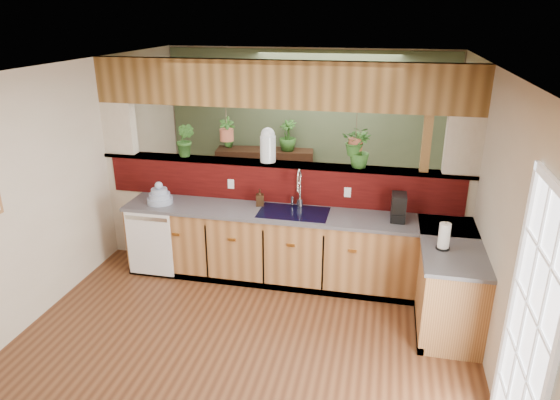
% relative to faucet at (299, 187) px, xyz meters
% --- Properties ---
extents(ground, '(4.60, 7.00, 0.01)m').
position_rel_faucet_xyz_m(ground, '(-0.29, -1.13, -1.17)').
color(ground, '#55301A').
rests_on(ground, ground).
extents(ceiling, '(4.60, 7.00, 0.01)m').
position_rel_faucet_xyz_m(ceiling, '(-0.29, -1.13, 1.43)').
color(ceiling, brown).
rests_on(ceiling, ground).
extents(wall_back, '(4.60, 0.02, 2.60)m').
position_rel_faucet_xyz_m(wall_back, '(-0.29, 2.37, 0.13)').
color(wall_back, beige).
rests_on(wall_back, ground).
extents(wall_left, '(0.02, 7.00, 2.60)m').
position_rel_faucet_xyz_m(wall_left, '(-2.59, -1.13, 0.13)').
color(wall_left, beige).
rests_on(wall_left, ground).
extents(wall_right, '(0.02, 7.00, 2.60)m').
position_rel_faucet_xyz_m(wall_right, '(2.01, -1.13, 0.13)').
color(wall_right, beige).
rests_on(wall_right, ground).
extents(pass_through_partition, '(4.60, 0.21, 2.60)m').
position_rel_faucet_xyz_m(pass_through_partition, '(-0.26, 0.22, 0.02)').
color(pass_through_partition, beige).
rests_on(pass_through_partition, ground).
extents(pass_through_ledge, '(4.60, 0.21, 0.04)m').
position_rel_faucet_xyz_m(pass_through_ledge, '(-0.29, 0.22, 0.20)').
color(pass_through_ledge, brown).
rests_on(pass_through_ledge, ground).
extents(header_beam, '(4.60, 0.15, 0.55)m').
position_rel_faucet_xyz_m(header_beam, '(-0.29, 0.22, 1.16)').
color(header_beam, brown).
rests_on(header_beam, ground).
extents(sage_backwall, '(4.55, 0.02, 2.55)m').
position_rel_faucet_xyz_m(sage_backwall, '(-0.29, 2.35, 0.13)').
color(sage_backwall, '#4D5D40').
rests_on(sage_backwall, ground).
extents(countertop, '(4.14, 1.52, 0.90)m').
position_rel_faucet_xyz_m(countertop, '(0.55, -0.26, -0.72)').
color(countertop, brown).
rests_on(countertop, ground).
extents(dishwasher, '(0.58, 0.03, 0.82)m').
position_rel_faucet_xyz_m(dishwasher, '(-1.77, -0.47, -0.71)').
color(dishwasher, white).
rests_on(dishwasher, ground).
extents(navy_sink, '(0.82, 0.50, 0.18)m').
position_rel_faucet_xyz_m(navy_sink, '(-0.04, -0.15, -0.35)').
color(navy_sink, black).
rests_on(navy_sink, countertop).
extents(french_door, '(0.06, 1.02, 2.16)m').
position_rel_faucet_xyz_m(french_door, '(1.98, -2.43, -0.12)').
color(french_door, white).
rests_on(french_door, ground).
extents(faucet, '(0.22, 0.22, 0.50)m').
position_rel_faucet_xyz_m(faucet, '(0.00, 0.00, 0.00)').
color(faucet, '#B7B7B2').
rests_on(faucet, countertop).
extents(dish_stack, '(0.32, 0.32, 0.28)m').
position_rel_faucet_xyz_m(dish_stack, '(-1.70, -0.19, -0.18)').
color(dish_stack, '#92A0BC').
rests_on(dish_stack, countertop).
extents(soap_dispenser, '(0.12, 0.12, 0.21)m').
position_rel_faucet_xyz_m(soap_dispenser, '(-0.48, -0.02, -0.16)').
color(soap_dispenser, '#3C2715').
rests_on(soap_dispenser, countertop).
extents(coffee_maker, '(0.16, 0.27, 0.30)m').
position_rel_faucet_xyz_m(coffee_maker, '(1.16, -0.12, -0.13)').
color(coffee_maker, black).
rests_on(coffee_maker, countertop).
extents(paper_towel, '(0.14, 0.14, 0.29)m').
position_rel_faucet_xyz_m(paper_towel, '(1.60, -0.78, -0.13)').
color(paper_towel, black).
rests_on(paper_towel, countertop).
extents(glass_jar, '(0.19, 0.19, 0.42)m').
position_rel_faucet_xyz_m(glass_jar, '(-0.43, 0.22, 0.44)').
color(glass_jar, silver).
rests_on(glass_jar, pass_through_ledge).
extents(ledge_plant_left, '(0.26, 0.23, 0.43)m').
position_rel_faucet_xyz_m(ledge_plant_left, '(-1.49, 0.22, 0.44)').
color(ledge_plant_left, '#27551D').
rests_on(ledge_plant_left, pass_through_ledge).
extents(ledge_plant_right, '(0.31, 0.31, 0.42)m').
position_rel_faucet_xyz_m(ledge_plant_right, '(0.67, 0.22, 0.43)').
color(ledge_plant_right, '#27551D').
rests_on(ledge_plant_right, pass_through_ledge).
extents(hanging_plant_a, '(0.19, 0.17, 0.47)m').
position_rel_faucet_xyz_m(hanging_plant_a, '(-0.95, 0.22, 0.68)').
color(hanging_plant_a, brown).
rests_on(hanging_plant_a, header_beam).
extents(hanging_plant_b, '(0.34, 0.30, 0.46)m').
position_rel_faucet_xyz_m(hanging_plant_b, '(0.62, 0.22, 0.69)').
color(hanging_plant_b, brown).
rests_on(hanging_plant_b, header_beam).
extents(shelving_console, '(1.61, 0.63, 1.04)m').
position_rel_faucet_xyz_m(shelving_console, '(-0.94, 2.12, -0.67)').
color(shelving_console, black).
rests_on(shelving_console, ground).
extents(shelf_plant_a, '(0.24, 0.18, 0.42)m').
position_rel_faucet_xyz_m(shelf_plant_a, '(-1.55, 2.12, 0.07)').
color(shelf_plant_a, '#27551D').
rests_on(shelf_plant_a, shelving_console).
extents(shelf_plant_b, '(0.35, 0.35, 0.49)m').
position_rel_faucet_xyz_m(shelf_plant_b, '(-0.56, 2.12, 0.10)').
color(shelf_plant_b, '#27551D').
rests_on(shelf_plant_b, shelving_console).
extents(floor_plant, '(0.82, 0.74, 0.83)m').
position_rel_faucet_xyz_m(floor_plant, '(0.64, 0.92, -0.75)').
color(floor_plant, '#27551D').
rests_on(floor_plant, ground).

